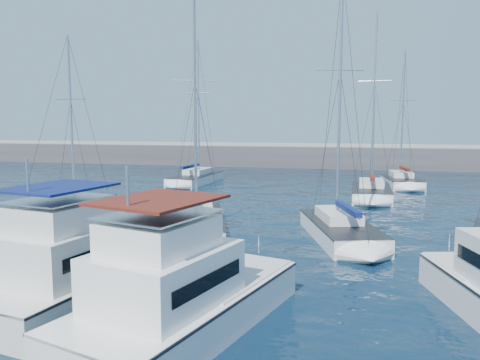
% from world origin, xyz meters
% --- Properties ---
extents(ground, '(220.00, 220.00, 0.00)m').
position_xyz_m(ground, '(0.00, 0.00, 0.00)').
color(ground, black).
rests_on(ground, ground).
extents(breakwater, '(160.00, 6.00, 4.45)m').
position_xyz_m(breakwater, '(0.00, 52.00, 1.05)').
color(breakwater, '#424244').
rests_on(breakwater, ground).
extents(motor_yacht_port_inner, '(4.92, 9.37, 4.69)m').
position_xyz_m(motor_yacht_port_inner, '(-5.30, -2.98, 1.13)').
color(motor_yacht_port_inner, silver).
rests_on(motor_yacht_port_inner, ground).
extents(motor_yacht_stbd_inner, '(5.89, 9.55, 4.69)m').
position_xyz_m(motor_yacht_stbd_inner, '(-0.87, -4.64, 1.13)').
color(motor_yacht_stbd_inner, silver).
rests_on(motor_yacht_stbd_inner, ground).
extents(sailboat_mid_a, '(4.05, 7.73, 12.88)m').
position_xyz_m(sailboat_mid_a, '(-15.62, 11.65, 0.51)').
color(sailboat_mid_a, silver).
rests_on(sailboat_mid_a, ground).
extents(sailboat_mid_b, '(5.78, 9.52, 14.24)m').
position_xyz_m(sailboat_mid_b, '(-4.84, 8.48, 0.51)').
color(sailboat_mid_b, silver).
rests_on(sailboat_mid_b, ground).
extents(sailboat_mid_c, '(5.25, 8.62, 14.85)m').
position_xyz_m(sailboat_mid_c, '(3.56, 8.51, 0.53)').
color(sailboat_mid_c, silver).
rests_on(sailboat_mid_c, ground).
extents(sailboat_back_a, '(3.61, 9.51, 15.47)m').
position_xyz_m(sailboat_back_a, '(-12.21, 29.85, 0.52)').
color(sailboat_back_a, silver).
rests_on(sailboat_back_a, ground).
extents(sailboat_back_b, '(3.24, 8.24, 16.03)m').
position_xyz_m(sailboat_back_b, '(5.74, 23.83, 0.53)').
color(sailboat_back_b, silver).
rests_on(sailboat_back_b, ground).
extents(sailboat_back_c, '(3.90, 7.32, 13.86)m').
position_xyz_m(sailboat_back_c, '(8.97, 32.02, 0.52)').
color(sailboat_back_c, silver).
rests_on(sailboat_back_c, ground).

